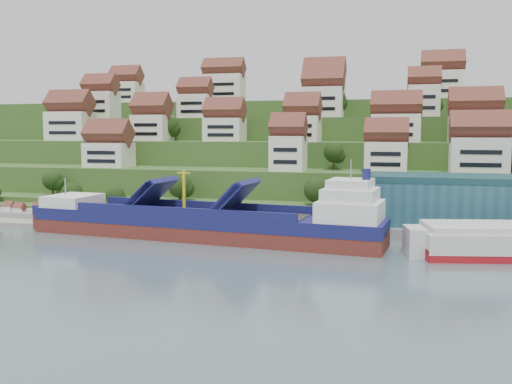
# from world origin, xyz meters

# --- Properties ---
(ground) EXTENTS (300.00, 300.00, 0.00)m
(ground) POSITION_xyz_m (0.00, 0.00, 0.00)
(ground) COLOR slate
(ground) RESTS_ON ground
(quay) EXTENTS (180.00, 14.00, 2.20)m
(quay) POSITION_xyz_m (20.00, 15.00, 1.10)
(quay) COLOR gray
(quay) RESTS_ON ground
(pebble_beach) EXTENTS (45.00, 20.00, 1.00)m
(pebble_beach) POSITION_xyz_m (-58.00, 12.00, 0.50)
(pebble_beach) COLOR gray
(pebble_beach) RESTS_ON ground
(hillside) EXTENTS (260.00, 128.00, 31.00)m
(hillside) POSITION_xyz_m (0.00, 103.55, 10.66)
(hillside) COLOR #2D4C1E
(hillside) RESTS_ON ground
(hillside_village) EXTENTS (156.22, 61.10, 29.44)m
(hillside_village) POSITION_xyz_m (4.90, 62.57, 25.27)
(hillside_village) COLOR white
(hillside_village) RESTS_ON ground
(hillside_trees) EXTENTS (143.48, 61.80, 31.03)m
(hillside_trees) POSITION_xyz_m (-4.99, 47.38, 17.65)
(hillside_trees) COLOR #1F3812
(hillside_trees) RESTS_ON ground
(flagpole) EXTENTS (1.28, 0.16, 8.00)m
(flagpole) POSITION_xyz_m (18.11, 10.00, 6.88)
(flagpole) COLOR gray
(flagpole) RESTS_ON quay
(beach_huts) EXTENTS (14.40, 3.70, 2.20)m
(beach_huts) POSITION_xyz_m (-60.00, 10.75, 2.10)
(beach_huts) COLOR white
(beach_huts) RESTS_ON pebble_beach
(cargo_ship) EXTENTS (72.32, 17.84, 15.80)m
(cargo_ship) POSITION_xyz_m (-7.35, 0.34, 3.07)
(cargo_ship) COLOR maroon
(cargo_ship) RESTS_ON ground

